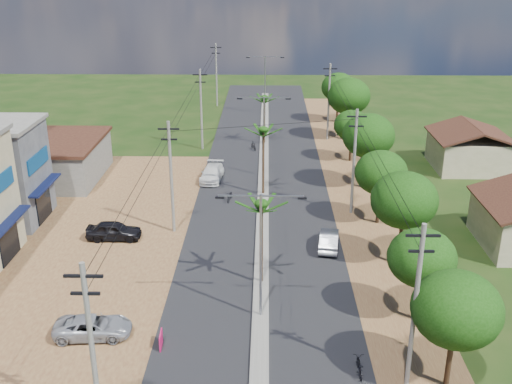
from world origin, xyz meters
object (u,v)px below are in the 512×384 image
at_px(car_white_far, 212,174).
at_px(roadside_sign, 161,340).
at_px(car_parked_silver, 93,327).
at_px(car_parked_dark, 114,231).
at_px(moto_rider_east, 359,367).
at_px(car_silver_mid, 329,240).

xyz_separation_m(car_white_far, roadside_sign, (-0.50, -26.87, -0.23)).
height_order(car_white_far, car_parked_silver, car_white_far).
height_order(car_parked_dark, roadside_sign, car_parked_dark).
bearing_deg(moto_rider_east, car_parked_dark, -43.96).
relative_size(car_silver_mid, car_parked_silver, 0.89).
bearing_deg(roadside_sign, car_parked_dark, 110.36).
bearing_deg(roadside_sign, car_parked_silver, 163.99).
bearing_deg(car_white_far, roadside_sign, -86.72).
bearing_deg(car_silver_mid, car_parked_dark, 4.09).
bearing_deg(car_parked_dark, moto_rider_east, -133.63).
distance_m(car_white_far, roadside_sign, 26.87).
xyz_separation_m(car_silver_mid, moto_rider_east, (0.20, -14.53, -0.21)).
distance_m(car_parked_silver, moto_rider_east, 15.04).
relative_size(car_parked_silver, roadside_sign, 3.98).
height_order(car_silver_mid, car_parked_silver, car_silver_mid).
relative_size(car_white_far, moto_rider_east, 2.86).
height_order(car_white_far, moto_rider_east, car_white_far).
xyz_separation_m(car_parked_silver, car_parked_dark, (-1.84, 12.65, 0.10)).
bearing_deg(roadside_sign, car_silver_mid, 46.79).
distance_m(car_silver_mid, car_white_far, 17.55).
distance_m(moto_rider_east, roadside_sign, 10.90).
relative_size(car_white_far, car_parked_silver, 1.07).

